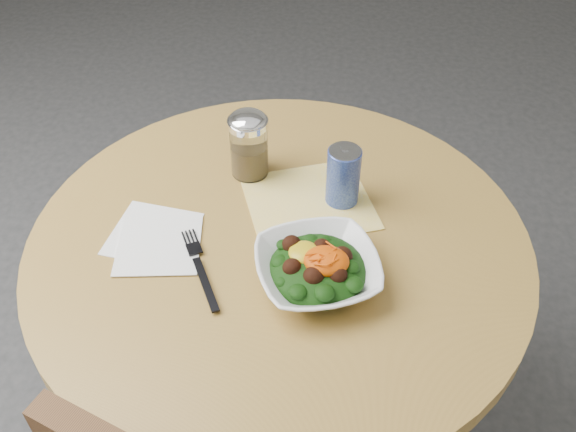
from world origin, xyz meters
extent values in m
cylinder|color=black|center=(0.00, 0.00, 0.35)|extent=(0.10, 0.10, 0.71)
cylinder|color=#BD9644|center=(0.00, 0.00, 0.73)|extent=(0.90, 0.90, 0.04)
cube|color=yellow|center=(0.05, 0.10, 0.75)|extent=(0.29, 0.28, 0.00)
cube|color=white|center=(-0.23, -0.02, 0.75)|extent=(0.16, 0.16, 0.00)
cube|color=white|center=(-0.21, -0.05, 0.75)|extent=(0.16, 0.16, 0.00)
imported|color=white|center=(0.08, -0.09, 0.77)|extent=(0.26, 0.26, 0.05)
ellipsoid|color=black|center=(0.08, -0.09, 0.77)|extent=(0.16, 0.16, 0.06)
ellipsoid|color=gold|center=(0.05, -0.08, 0.80)|extent=(0.05, 0.05, 0.02)
ellipsoid|color=#EA4F05|center=(0.09, -0.10, 0.80)|extent=(0.07, 0.06, 0.03)
cube|color=black|center=(-0.11, -0.13, 0.76)|extent=(0.07, 0.12, 0.00)
cube|color=black|center=(-0.15, -0.04, 0.76)|extent=(0.05, 0.07, 0.00)
cylinder|color=silver|center=(-0.08, 0.17, 0.81)|extent=(0.07, 0.07, 0.11)
cylinder|color=#9A7D48|center=(-0.08, 0.17, 0.78)|extent=(0.06, 0.06, 0.06)
cylinder|color=white|center=(-0.08, 0.17, 0.87)|extent=(0.08, 0.08, 0.01)
ellipsoid|color=white|center=(-0.08, 0.17, 0.88)|extent=(0.07, 0.07, 0.03)
cylinder|color=navy|center=(0.11, 0.11, 0.81)|extent=(0.06, 0.06, 0.12)
cylinder|color=silver|center=(0.11, 0.11, 0.87)|extent=(0.06, 0.06, 0.00)
cube|color=silver|center=(0.11, 0.12, 0.87)|extent=(0.02, 0.02, 0.00)
camera|label=1|loc=(0.10, -0.81, 1.56)|focal=40.00mm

